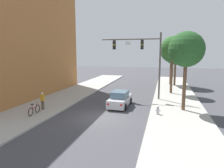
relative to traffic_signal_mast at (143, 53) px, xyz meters
The scene contains 12 objects.
ground_plane 9.82m from the traffic_signal_mast, 108.77° to the right, with size 120.00×120.00×0.00m, color #424247.
sidewalk_left 13.13m from the traffic_signal_mast, 139.58° to the right, with size 5.00×60.00×0.15m, color #A8A59E.
sidewalk_right 10.17m from the traffic_signal_mast, 63.69° to the right, with size 5.00×60.00×0.15m, color #A8A59E.
traffic_signal_mast is the anchor object (origin of this frame).
car_lead_silver 6.20m from the traffic_signal_mast, 115.93° to the right, with size 1.96×4.30×1.60m.
pedestrian_sidewalk_left_walker 11.92m from the traffic_signal_mast, 139.66° to the right, with size 0.36×0.22×1.64m.
bicycle_leaning 12.98m from the traffic_signal_mast, 133.80° to the right, with size 0.15×1.77×0.98m.
fire_hydrant 7.99m from the traffic_signal_mast, 71.07° to the right, with size 0.48×0.24×0.72m.
street_tree_nearest 5.90m from the traffic_signal_mast, 42.94° to the right, with size 3.20×3.20×7.20m.
street_tree_second 5.28m from the traffic_signal_mast, 49.55° to the left, with size 2.95×2.95×7.41m.
street_tree_third 11.38m from the traffic_signal_mast, 68.78° to the left, with size 4.29×4.29×7.66m.
street_tree_farthest 12.23m from the traffic_signal_mast, 73.40° to the left, with size 3.50×3.50×7.16m.
Camera 1 is at (5.13, -15.88, 5.50)m, focal length 32.86 mm.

